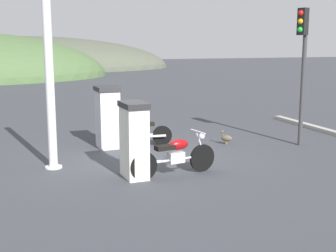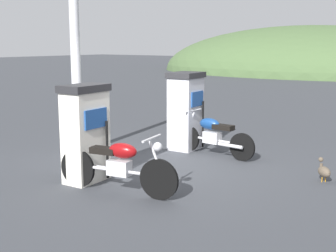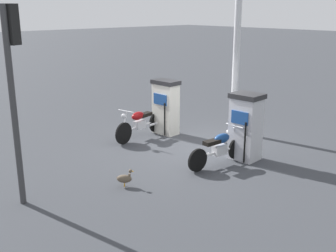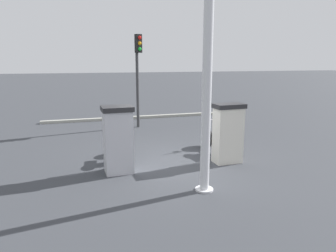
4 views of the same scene
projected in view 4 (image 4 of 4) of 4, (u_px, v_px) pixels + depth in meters
name	position (u px, v px, depth m)	size (l,w,h in m)	color
ground_plane	(171.00, 162.00, 8.79)	(120.00, 120.00, 0.00)	#383A3F
fuel_pump_near	(228.00, 133.00, 8.57)	(0.56, 0.85, 1.65)	silver
fuel_pump_far	(118.00, 139.00, 7.80)	(0.66, 0.79, 1.70)	silver
motorcycle_near_pump	(220.00, 138.00, 9.51)	(2.08, 0.63, 0.95)	black
motorcycle_far_pump	(122.00, 146.00, 8.68)	(1.91, 0.56, 0.92)	black
wandering_duck	(128.00, 134.00, 11.21)	(0.35, 0.34, 0.40)	brown
roadside_traffic_light	(138.00, 65.00, 12.68)	(0.40, 0.29, 3.80)	#38383A
canopy_support_pole	(206.00, 102.00, 6.47)	(0.40, 0.40, 4.07)	silver
road_edge_kerb	(134.00, 118.00, 15.09)	(0.45, 8.47, 0.12)	#9E9E93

